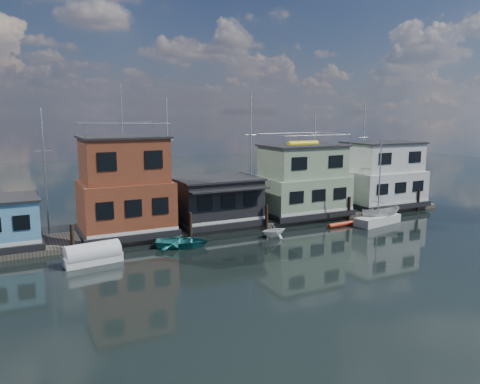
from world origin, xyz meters
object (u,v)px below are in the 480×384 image
tarp_runabout (93,255)px  dinghy_white (274,230)px  houseboat_dark (217,200)px  houseboat_red (125,188)px  red_kayak (341,224)px  dinghy_teal (182,242)px  day_sailer (378,219)px  houseboat_white (382,175)px  motorboat (380,215)px  houseboat_green (302,181)px

tarp_runabout → dinghy_white: size_ratio=1.75×
houseboat_dark → houseboat_red: bearing=179.9°
red_kayak → dinghy_teal: 14.88m
day_sailer → houseboat_white: bearing=34.4°
day_sailer → motorboat: day_sailer is taller
houseboat_dark → houseboat_green: bearing=0.1°
day_sailer → tarp_runabout: bearing=169.1°
tarp_runabout → red_kayak: tarp_runabout is taller
houseboat_dark → dinghy_teal: (-4.84, -4.60, -1.99)m
houseboat_red → tarp_runabout: 7.50m
tarp_runabout → houseboat_white: bearing=2.5°
houseboat_red → day_sailer: 22.64m
motorboat → red_kayak: bearing=93.8°
dinghy_teal → red_kayak: bearing=-67.5°
houseboat_green → houseboat_white: (10.00, -0.00, -0.01)m
houseboat_dark → dinghy_white: 6.15m
houseboat_dark → red_kayak: (10.04, -4.70, -2.22)m
dinghy_white → dinghy_teal: bearing=83.6°
houseboat_white → red_kayak: (-8.96, -4.72, -3.34)m
day_sailer → dinghy_white: (-10.81, 0.30, 0.15)m
dinghy_teal → dinghy_white: 7.71m
houseboat_dark → houseboat_white: bearing=0.1°
houseboat_white → day_sailer: bearing=-134.4°
houseboat_dark → tarp_runabout: houseboat_dark is taller
houseboat_green → red_kayak: 5.88m
motorboat → houseboat_dark: bearing=80.3°
houseboat_dark → houseboat_white: size_ratio=0.88×
houseboat_dark → dinghy_teal: 6.97m
tarp_runabout → dinghy_white: bearing=-6.1°
tarp_runabout → day_sailer: bearing=-7.5°
houseboat_white → red_kayak: 10.66m
houseboat_white → dinghy_white: houseboat_white is taller
houseboat_green → day_sailer: 7.82m
houseboat_dark → houseboat_white: (19.00, 0.02, 1.12)m
dinghy_white → tarp_runabout: bearing=89.3°
dinghy_white → houseboat_green: bearing=-52.5°
tarp_runabout → red_kayak: (21.60, 0.86, -0.37)m
houseboat_red → houseboat_dark: (8.00, -0.02, -1.69)m
tarp_runabout → motorboat: motorboat is taller
houseboat_white → motorboat: size_ratio=2.17×
houseboat_dark → houseboat_white: houseboat_white is taller
tarp_runabout → dinghy_teal: (6.72, 0.97, -0.15)m
houseboat_red → dinghy_teal: bearing=-55.6°
houseboat_dark → motorboat: bearing=-20.0°
houseboat_red → red_kayak: bearing=-14.7°
houseboat_green → motorboat: 7.87m
houseboat_red → houseboat_white: (27.00, 0.00, -0.57)m
houseboat_dark → red_kayak: 11.31m
houseboat_red → houseboat_green: houseboat_red is taller
houseboat_red → red_kayak: houseboat_red is taller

